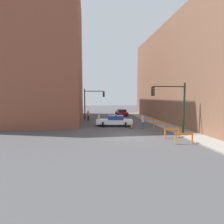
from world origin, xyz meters
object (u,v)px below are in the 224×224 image
Objects in this scene: traffic_light_near at (174,100)px; pedestrian_sidewalk at (143,122)px; pedestrian_corner at (88,115)px; barrier_back at (160,125)px; traffic_light_far at (91,100)px; barrier_corner at (148,121)px; pedestrian_crossing at (99,119)px; parked_car_near at (122,112)px; barrier_mid at (172,131)px; traffic_cone at (132,126)px; police_car at (115,121)px; barrier_front at (184,137)px.

traffic_light_near reaches higher than pedestrian_sidewalk.
pedestrian_corner reaches higher than barrier_back.
traffic_light_far is 3.27× the size of barrier_corner.
pedestrian_crossing is at bearing 171.25° from barrier_corner.
barrier_corner is at bearing 95.10° from traffic_light_near.
barrier_corner is (1.53, 2.30, -0.24)m from pedestrian_sidewalk.
parked_car_near is at bearing 40.79° from traffic_light_far.
parked_car_near reaches higher than barrier_mid.
barrier_mid and barrier_back have the same top height.
barrier_corner is at bearing 34.65° from traffic_cone.
police_car is (-5.14, 5.87, -2.81)m from traffic_light_near.
barrier_front is at bearing -137.25° from pedestrian_sidewalk.
traffic_light_far is 10.61m from barrier_corner.
traffic_light_far reaches higher than barrier_mid.
traffic_light_near reaches higher than barrier_back.
pedestrian_crossing is at bearing 74.51° from police_car.
pedestrian_corner is at bearing 126.02° from traffic_light_near.
parked_car_near is at bearing 92.72° from barrier_mid.
pedestrian_corner is at bearing -118.34° from traffic_light_far.
pedestrian_corner is at bearing -136.53° from parked_car_near.
parked_car_near is 12.45m from barrier_corner.
parked_car_near is at bearing 100.52° from pedestrian_corner.
pedestrian_crossing is 12.28m from barrier_front.
traffic_light_far is 10.54m from traffic_cone.
barrier_mid is (-0.82, -1.42, -2.91)m from traffic_light_near.
pedestrian_crossing and pedestrian_corner have the same top height.
barrier_back is at bearing -54.52° from traffic_light_far.
barrier_mid reaches higher than traffic_cone.
pedestrian_crossing is 2.53× the size of traffic_cone.
parked_car_near is 14.69m from pedestrian_sidewalk.
pedestrian_corner reaches higher than police_car.
pedestrian_sidewalk is at bearing 103.96° from barrier_mid.
traffic_light_far is at bearing 137.14° from barrier_corner.
barrier_mid is at bearing -2.36° from pedestrian_corner.
police_car is at bearing 131.18° from traffic_light_near.
barrier_back is (1.31, -16.06, -0.06)m from parked_car_near.
traffic_light_far reaches higher than parked_car_near.
traffic_light_near is 10.32m from pedestrian_crossing.
police_car is 4.62m from barrier_corner.
traffic_light_near is 3.25× the size of barrier_front.
traffic_light_near is 6.56m from barrier_corner.
barrier_corner is 3.47m from traffic_cone.
barrier_front is at bearing -91.87° from barrier_mid.
barrier_back is at bearing -88.77° from barrier_corner.
pedestrian_sidewalk is 1.04× the size of barrier_corner.
barrier_front is (6.32, -10.52, -0.24)m from pedestrian_crossing.
barrier_back is (0.37, 3.60, 0.00)m from barrier_mid.
barrier_front is at bearing -94.38° from barrier_back.
pedestrian_sidewalk is at bearing 5.58° from pedestrian_corner.
traffic_cone is (-1.62, -14.35, -0.36)m from parked_car_near.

